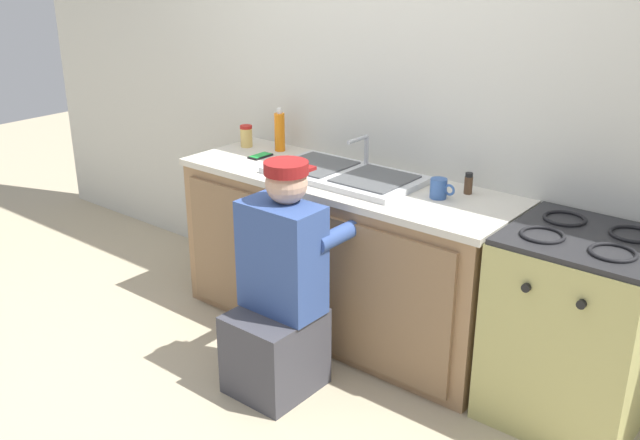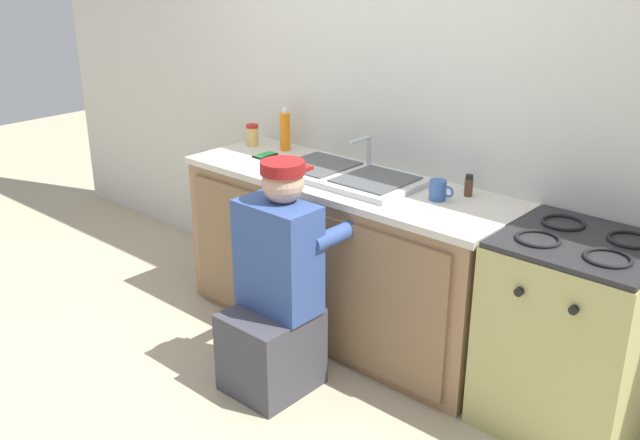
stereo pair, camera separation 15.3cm
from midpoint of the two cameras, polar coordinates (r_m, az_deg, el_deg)
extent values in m
plane|color=tan|center=(3.82, -2.12, -10.17)|extent=(12.00, 12.00, 0.00)
cube|color=silver|center=(3.84, 4.09, 10.08)|extent=(6.00, 0.10, 2.50)
cube|color=#997551|center=(3.83, 0.74, -3.04)|extent=(1.82, 0.60, 0.83)
cube|color=#866747|center=(3.89, -7.18, -2.82)|extent=(0.80, 0.02, 0.73)
cube|color=#866747|center=(3.37, 3.28, -6.66)|extent=(0.80, 0.02, 0.73)
cube|color=beige|center=(3.67, 0.77, 3.14)|extent=(1.86, 0.62, 0.04)
cube|color=silver|center=(3.66, 0.78, 3.62)|extent=(0.80, 0.44, 0.03)
cube|color=#4C4F51|center=(3.77, -1.49, 4.45)|extent=(0.33, 0.35, 0.01)
cube|color=#4C4F51|center=(3.55, 3.19, 3.32)|extent=(0.33, 0.35, 0.01)
cylinder|color=#B7BABF|center=(3.79, 2.57, 5.38)|extent=(0.02, 0.02, 0.18)
cylinder|color=#B7BABF|center=(3.70, 1.85, 6.45)|extent=(0.02, 0.16, 0.02)
cube|color=tan|center=(3.29, 18.34, -8.45)|extent=(0.63, 0.60, 0.85)
cube|color=#262628|center=(3.10, 19.26, -1.42)|extent=(0.62, 0.59, 0.02)
torus|color=black|center=(3.04, 16.00, -1.16)|extent=(0.19, 0.19, 0.02)
torus|color=black|center=(2.95, 21.03, -2.46)|extent=(0.19, 0.19, 0.02)
torus|color=black|center=(3.25, 17.72, 0.11)|extent=(0.19, 0.19, 0.02)
torus|color=black|center=(3.17, 22.46, -1.07)|extent=(0.19, 0.19, 0.02)
cylinder|color=black|center=(2.93, 14.73, -5.28)|extent=(0.04, 0.02, 0.04)
cylinder|color=black|center=(2.86, 18.75, -6.43)|extent=(0.04, 0.02, 0.04)
cube|color=#3F3F47|center=(3.43, -4.90, -10.38)|extent=(0.36, 0.40, 0.40)
cube|color=#334C8C|center=(3.25, -4.42, -3.03)|extent=(0.38, 0.22, 0.52)
sphere|color=tan|center=(3.15, -4.10, 2.94)|extent=(0.19, 0.19, 0.19)
cylinder|color=maroon|center=(3.13, -4.13, 4.17)|extent=(0.20, 0.20, 0.06)
cube|color=maroon|center=(3.19, -3.08, 4.20)|extent=(0.13, 0.09, 0.02)
cylinder|color=#334C8C|center=(3.45, -4.25, 0.14)|extent=(0.08, 0.30, 0.08)
cylinder|color=#334C8C|center=(3.25, 0.14, -1.23)|extent=(0.08, 0.30, 0.08)
cube|color=black|center=(4.05, -5.87, 5.10)|extent=(0.07, 0.14, 0.01)
cube|color=green|center=(4.05, -5.88, 5.19)|extent=(0.06, 0.12, 0.00)
cylinder|color=orange|center=(4.14, -4.31, 7.01)|extent=(0.06, 0.06, 0.22)
cylinder|color=white|center=(4.11, -4.36, 8.70)|extent=(0.03, 0.03, 0.03)
cylinder|color=#335699|center=(3.39, 8.19, 2.51)|extent=(0.08, 0.08, 0.09)
torus|color=#335699|center=(3.36, 9.04, 2.38)|extent=(0.06, 0.01, 0.06)
cylinder|color=#513823|center=(3.48, 10.55, 2.75)|extent=(0.04, 0.04, 0.08)
cylinder|color=black|center=(3.46, 10.61, 3.57)|extent=(0.04, 0.04, 0.02)
cylinder|color=#DBB760|center=(4.26, -6.94, 6.56)|extent=(0.07, 0.07, 0.11)
cylinder|color=#B21E19|center=(4.24, -6.98, 7.39)|extent=(0.07, 0.07, 0.02)
camera|label=1|loc=(0.08, -91.22, -0.48)|focal=40.00mm
camera|label=2|loc=(0.08, 88.78, 0.48)|focal=40.00mm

